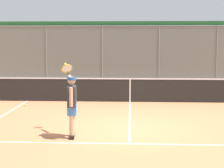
# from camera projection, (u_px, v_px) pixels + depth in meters

# --- Properties ---
(ground_plane) EXTENTS (60.00, 60.00, 0.00)m
(ground_plane) POSITION_uv_depth(u_px,v_px,m) (130.00, 129.00, 10.04)
(ground_plane) COLOR #C67A4C
(court_line_markings) EXTENTS (8.41, 10.65, 0.01)m
(court_line_markings) POSITION_uv_depth(u_px,v_px,m) (130.00, 147.00, 8.29)
(court_line_markings) COLOR white
(court_line_markings) RESTS_ON ground
(fence_backdrop) EXTENTS (18.89, 1.37, 3.51)m
(fence_backdrop) POSITION_uv_depth(u_px,v_px,m) (130.00, 53.00, 20.66)
(fence_backdrop) COLOR slate
(fence_backdrop) RESTS_ON ground
(tennis_net) EXTENTS (10.80, 0.09, 1.07)m
(tennis_net) POSITION_uv_depth(u_px,v_px,m) (130.00, 90.00, 14.30)
(tennis_net) COLOR #2D2D2D
(tennis_net) RESTS_ON ground
(tennis_player) EXTENTS (0.56, 1.31, 1.85)m
(tennis_player) POSITION_uv_depth(u_px,v_px,m) (72.00, 103.00, 9.06)
(tennis_player) COLOR black
(tennis_player) RESTS_ON ground
(tennis_ball_near_net) EXTENTS (0.07, 0.07, 0.07)m
(tennis_ball_near_net) POSITION_uv_depth(u_px,v_px,m) (25.00, 105.00, 13.45)
(tennis_ball_near_net) COLOR #C1D138
(tennis_ball_near_net) RESTS_ON ground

